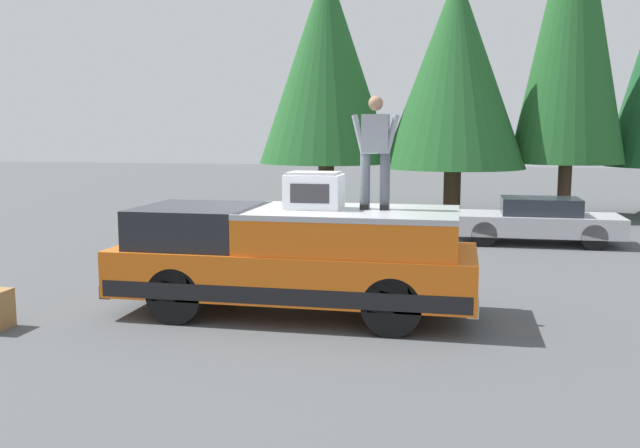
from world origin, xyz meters
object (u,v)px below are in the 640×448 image
pickup_truck (295,258)px  parked_car_silver (536,221)px  person_on_truck_bed (375,149)px  compressor_unit (314,191)px

pickup_truck → parked_car_silver: bearing=-29.6°
pickup_truck → person_on_truck_bed: 2.07m
compressor_unit → person_on_truck_bed: (0.12, -0.91, 0.62)m
person_on_truck_bed → parked_car_silver: 8.41m
person_on_truck_bed → parked_car_silver: bearing=-22.7°
pickup_truck → parked_car_silver: size_ratio=1.35×
compressor_unit → person_on_truck_bed: 1.11m
parked_car_silver → person_on_truck_bed: bearing=157.3°
pickup_truck → person_on_truck_bed: (0.15, -1.21, 1.68)m
person_on_truck_bed → parked_car_silver: size_ratio=0.41×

